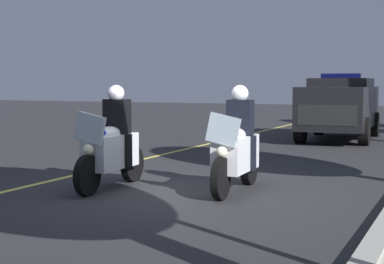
% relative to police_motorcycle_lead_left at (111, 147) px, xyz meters
% --- Properties ---
extents(ground_plane, '(80.00, 80.00, 0.00)m').
position_rel_police_motorcycle_lead_left_xyz_m(ground_plane, '(-0.17, 1.01, -0.70)').
color(ground_plane, '#28282B').
extents(lane_stripe_center, '(48.00, 0.12, 0.01)m').
position_rel_police_motorcycle_lead_left_xyz_m(lane_stripe_center, '(-0.17, -1.40, -0.70)').
color(lane_stripe_center, '#E0D14C').
rests_on(lane_stripe_center, ground).
extents(police_motorcycle_lead_left, '(2.14, 0.59, 1.72)m').
position_rel_police_motorcycle_lead_left_xyz_m(police_motorcycle_lead_left, '(0.00, 0.00, 0.00)').
color(police_motorcycle_lead_left, black).
rests_on(police_motorcycle_lead_left, ground).
extents(police_motorcycle_lead_right, '(2.14, 0.59, 1.72)m').
position_rel_police_motorcycle_lead_left_xyz_m(police_motorcycle_lead_right, '(-0.57, 2.00, 0.00)').
color(police_motorcycle_lead_right, black).
rests_on(police_motorcycle_lead_right, ground).
extents(police_suv, '(4.99, 2.26, 2.05)m').
position_rel_police_motorcycle_lead_left_xyz_m(police_suv, '(-10.35, 1.79, 0.37)').
color(police_suv, black).
rests_on(police_suv, ground).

